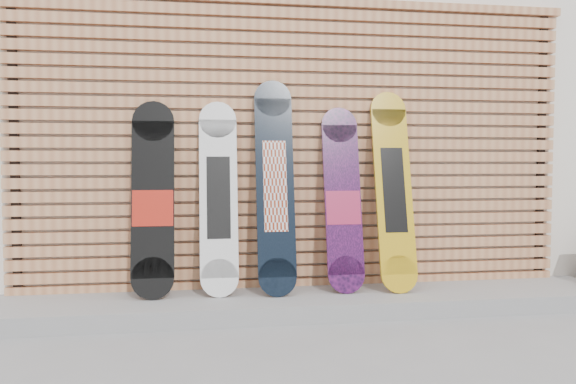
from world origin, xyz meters
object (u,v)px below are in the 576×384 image
Objects in this scene: snowboard_0 at (153,200)px; snowboard_4 at (394,190)px; snowboard_1 at (219,198)px; snowboard_2 at (275,186)px; snowboard_3 at (343,200)px.

snowboard_4 reaches higher than snowboard_0.
snowboard_0 is at bearing -179.50° from snowboard_1.
snowboard_0 is at bearing 178.61° from snowboard_2.
snowboard_0 is 0.87m from snowboard_2.
snowboard_4 is at bearing -1.12° from snowboard_0.
snowboard_3 is at bearing -0.98° from snowboard_1.
snowboard_1 is 1.02× the size of snowboard_3.
snowboard_1 is 1.29m from snowboard_4.
snowboard_0 is 1.02× the size of snowboard_3.
snowboard_1 reaches higher than snowboard_3.
snowboard_2 is at bearing -3.54° from snowboard_1.
snowboard_3 is at bearing -0.49° from snowboard_0.
snowboard_0 is 1.00× the size of snowboard_1.
snowboard_0 is at bearing 178.88° from snowboard_4.
snowboard_0 is 1.75m from snowboard_4.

